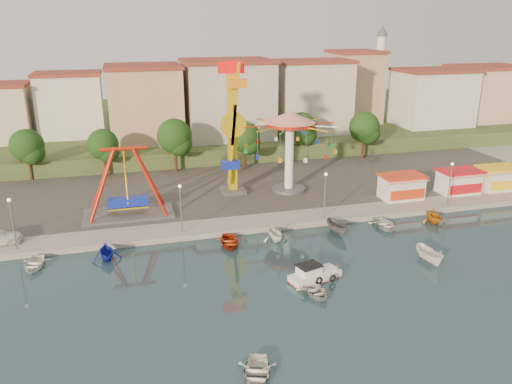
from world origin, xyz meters
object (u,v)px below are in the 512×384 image
object	(u,v)px
pirate_ship_ride	(126,183)
cabin_motorboat	(314,276)
rowboat_a	(315,291)
kamikaze_tower	(233,132)
wave_swinger	(290,133)
skiff	(430,256)

from	to	relation	value
pirate_ship_ride	cabin_motorboat	bearing A→B (deg)	-50.85
rowboat_a	pirate_ship_ride	bearing A→B (deg)	114.32
cabin_motorboat	rowboat_a	size ratio (longest dim) A/B	1.46
kamikaze_tower	wave_swinger	xyz separation A→B (m)	(7.17, -0.87, -0.41)
kamikaze_tower	wave_swinger	world-z (taller)	kamikaze_tower
wave_swinger	cabin_motorboat	xyz separation A→B (m)	(-5.23, -22.33, -7.76)
skiff	kamikaze_tower	bearing A→B (deg)	118.74
wave_swinger	kamikaze_tower	bearing A→B (deg)	173.11
kamikaze_tower	rowboat_a	bearing A→B (deg)	-87.42
pirate_ship_ride	skiff	size ratio (longest dim) A/B	2.73
wave_swinger	cabin_motorboat	size ratio (longest dim) A/B	2.34
cabin_motorboat	skiff	distance (m)	11.77
pirate_ship_ride	cabin_motorboat	distance (m)	24.46
wave_swinger	rowboat_a	world-z (taller)	wave_swinger
pirate_ship_ride	skiff	distance (m)	32.88
wave_swinger	rowboat_a	size ratio (longest dim) A/B	3.41
kamikaze_tower	cabin_motorboat	size ratio (longest dim) A/B	3.32
kamikaze_tower	wave_swinger	size ratio (longest dim) A/B	1.42
pirate_ship_ride	wave_swinger	distance (m)	21.13
kamikaze_tower	pirate_ship_ride	bearing A→B (deg)	-161.36
kamikaze_tower	skiff	world-z (taller)	kamikaze_tower
pirate_ship_ride	skiff	bearing A→B (deg)	-34.27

